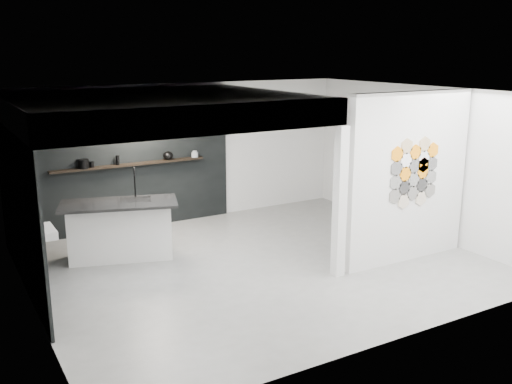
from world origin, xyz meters
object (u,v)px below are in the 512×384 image
at_px(wall_basin, 40,233).
at_px(stockpot, 83,164).
at_px(partition_panel, 409,178).
at_px(utensil_cup, 92,165).
at_px(kitchen_island, 120,229).
at_px(glass_vase, 195,154).
at_px(bottle_dark, 118,160).
at_px(glass_bowl, 195,155).
at_px(kettle, 168,156).

height_order(wall_basin, stockpot, stockpot).
distance_m(partition_panel, utensil_cup, 5.67).
relative_size(partition_panel, kitchen_island, 1.36).
xyz_separation_m(partition_panel, glass_vase, (-2.08, 3.87, -0.01)).
bearing_deg(bottle_dark, kitchen_island, -106.92).
bearing_deg(glass_vase, partition_panel, -61.77).
distance_m(wall_basin, stockpot, 2.43).
distance_m(wall_basin, bottle_dark, 2.80).
height_order(kitchen_island, glass_vase, kitchen_island).
height_order(bottle_dark, utensil_cup, bottle_dark).
relative_size(wall_basin, stockpot, 2.96).
distance_m(partition_panel, stockpot, 5.79).
relative_size(glass_bowl, utensil_cup, 1.29).
height_order(stockpot, glass_bowl, stockpot).
xyz_separation_m(stockpot, glass_vase, (2.23, 0.00, -0.02)).
distance_m(glass_bowl, bottle_dark, 1.59).
relative_size(glass_bowl, glass_vase, 1.04).
xyz_separation_m(wall_basin, glass_vase, (3.39, 2.07, 0.54)).
distance_m(glass_vase, utensil_cup, 2.08).
height_order(partition_panel, glass_bowl, partition_panel).
bearing_deg(glass_vase, utensil_cup, 180.00).
bearing_deg(glass_bowl, utensil_cup, 180.00).
height_order(kitchen_island, stockpot, kitchen_island).
distance_m(stockpot, glass_bowl, 2.23).
distance_m(stockpot, utensil_cup, 0.16).
bearing_deg(kitchen_island, partition_panel, -12.71).
height_order(wall_basin, glass_vase, glass_vase).
xyz_separation_m(kitchen_island, kettle, (1.45, 1.44, 0.89)).
xyz_separation_m(partition_panel, kettle, (-2.65, 3.87, 0.00)).
relative_size(stockpot, kettle, 1.02).
relative_size(kitchen_island, glass_bowl, 14.94).
bearing_deg(utensil_cup, glass_vase, 0.00).
relative_size(wall_basin, glass_vase, 4.56).
xyz_separation_m(kitchen_island, glass_vase, (2.03, 1.44, 0.87)).
height_order(wall_basin, utensil_cup, utensil_cup).
xyz_separation_m(stockpot, glass_bowl, (2.23, 0.00, -0.03)).
xyz_separation_m(wall_basin, kettle, (2.81, 2.07, 0.55)).
xyz_separation_m(stockpot, utensil_cup, (0.15, 0.00, -0.03)).
distance_m(wall_basin, kitchen_island, 1.54).
bearing_deg(utensil_cup, wall_basin, -122.44).
bearing_deg(glass_vase, wall_basin, -148.65).
bearing_deg(glass_vase, kettle, 180.00).
distance_m(kitchen_island, glass_bowl, 2.63).
bearing_deg(partition_panel, stockpot, 138.08).
xyz_separation_m(kettle, glass_bowl, (0.58, 0.00, -0.04)).
xyz_separation_m(glass_bowl, bottle_dark, (-1.59, 0.00, 0.04)).
relative_size(kettle, glass_bowl, 1.44).
distance_m(kitchen_island, stockpot, 1.71).
distance_m(wall_basin, glass_bowl, 4.00).
distance_m(kitchen_island, glass_vase, 2.64).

